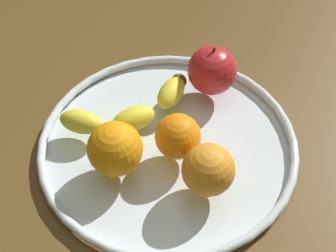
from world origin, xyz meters
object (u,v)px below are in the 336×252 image
at_px(orange_center, 208,170).
at_px(banana, 132,109).
at_px(orange_front_right, 179,136).
at_px(orange_front_left, 116,151).
at_px(fruit_bowl, 168,144).
at_px(apple, 212,70).

bearing_deg(orange_center, banana, 97.14).
bearing_deg(orange_center, orange_front_right, 87.59).
bearing_deg(orange_front_right, orange_center, -92.41).
height_order(orange_front_right, orange_front_left, orange_front_left).
height_order(fruit_bowl, apple, apple).
height_order(fruit_bowl, orange_front_right, orange_front_right).
distance_m(orange_center, orange_front_left, 0.12).
relative_size(orange_center, orange_front_left, 0.93).
distance_m(fruit_bowl, apple, 0.13).
relative_size(apple, orange_front_left, 1.12).
bearing_deg(fruit_bowl, orange_front_right, -83.95).
relative_size(orange_front_right, orange_front_left, 0.85).
xyz_separation_m(orange_front_right, orange_front_left, (-0.09, 0.02, 0.01)).
bearing_deg(orange_center, orange_front_left, 132.93).
height_order(fruit_bowl, orange_center, orange_center).
bearing_deg(apple, banana, 173.75).
distance_m(apple, orange_front_right, 0.13).
relative_size(apple, orange_center, 1.20).
distance_m(banana, apple, 0.14).
height_order(banana, orange_front_right, orange_front_right).
height_order(orange_center, orange_front_right, orange_center).
distance_m(fruit_bowl, orange_front_left, 0.10).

